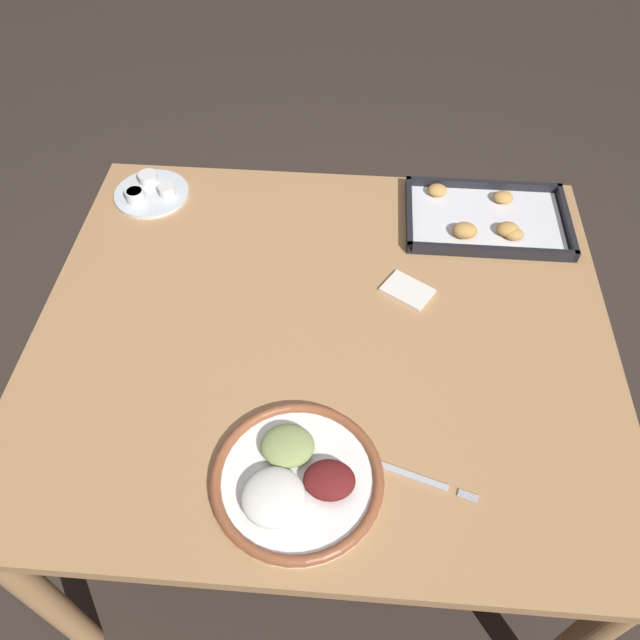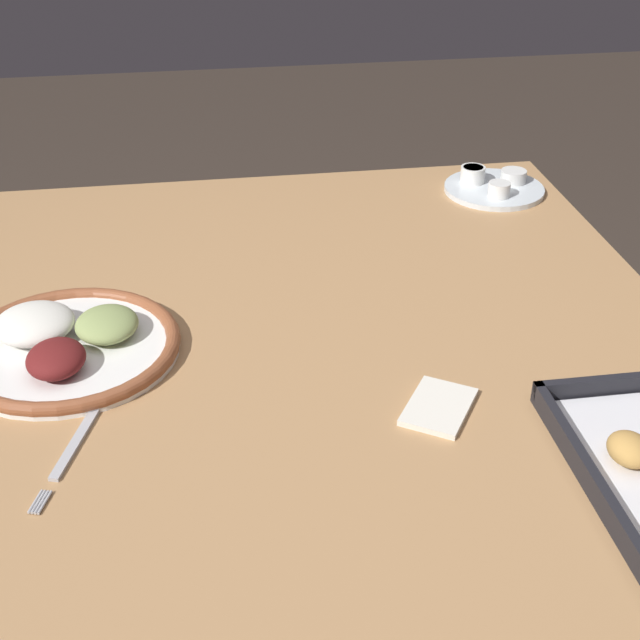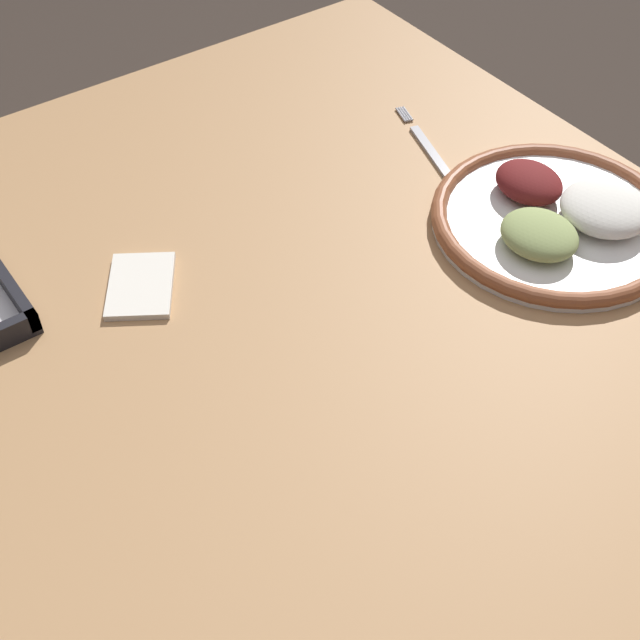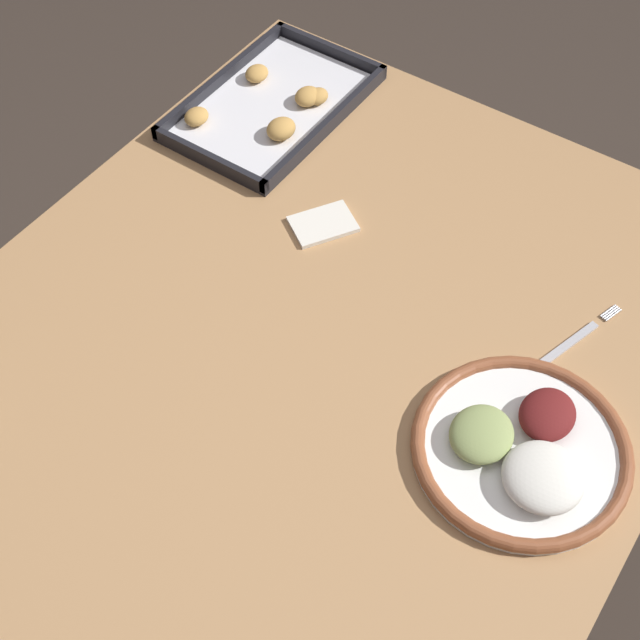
% 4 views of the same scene
% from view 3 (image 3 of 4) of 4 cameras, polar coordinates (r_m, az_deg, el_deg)
% --- Properties ---
extents(ground_plane, '(8.00, 8.00, 0.00)m').
position_cam_3_polar(ground_plane, '(1.58, -0.13, -19.34)').
color(ground_plane, '#382D26').
extents(dining_table, '(1.21, 1.05, 0.73)m').
position_cam_3_polar(dining_table, '(1.04, -0.18, -4.48)').
color(dining_table, '#AD7F51').
rests_on(dining_table, ground_plane).
extents(dinner_plate, '(0.30, 0.30, 0.05)m').
position_cam_3_polar(dinner_plate, '(1.13, 14.98, 6.35)').
color(dinner_plate, white).
rests_on(dinner_plate, dining_table).
extents(fork, '(0.21, 0.08, 0.00)m').
position_cam_3_polar(fork, '(1.22, 7.22, 10.49)').
color(fork, '#B2B2B7').
rests_on(fork, dining_table).
extents(napkin, '(0.13, 0.12, 0.01)m').
position_cam_3_polar(napkin, '(1.04, -11.40, 2.18)').
color(napkin, silver).
rests_on(napkin, dining_table).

